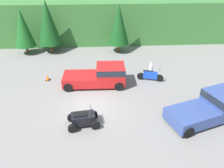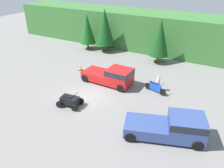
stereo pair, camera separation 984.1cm
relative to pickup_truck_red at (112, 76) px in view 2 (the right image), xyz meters
The scene contains 11 objects.
ground_plane 3.51m from the pickup_truck_red, 104.21° to the right, with size 80.00×80.00×0.00m, color slate.
hillside_backdrop 12.85m from the pickup_truck_red, 93.73° to the left, with size 44.00×6.00×5.14m.
tree_left 11.82m from the pickup_truck_red, 136.49° to the left, with size 2.24×2.24×5.08m.
tree_mid_left 10.38m from the pickup_truck_red, 124.43° to the left, with size 2.61×2.61×5.92m.
tree_mid_right 8.54m from the pickup_truck_red, 74.03° to the left, with size 2.40×2.40×5.46m.
pickup_truck_red is the anchor object (origin of this frame).
pickup_truck_second 9.09m from the pickup_truck_red, 33.56° to the right, with size 5.86×3.79×1.83m.
dirt_bike 4.52m from the pickup_truck_red, ahead, with size 2.29×0.89×1.18m.
quad_atv 5.48m from the pickup_truck_red, 103.31° to the right, with size 2.22×1.61×1.24m.
rider_person 4.69m from the pickup_truck_red, 11.50° to the left, with size 0.47×0.47×1.65m.
traffic_cone 5.01m from the pickup_truck_red, 166.46° to the left, with size 0.42×0.42×0.55m.
Camera 2 is at (10.47, -14.28, 10.73)m, focal length 35.00 mm.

